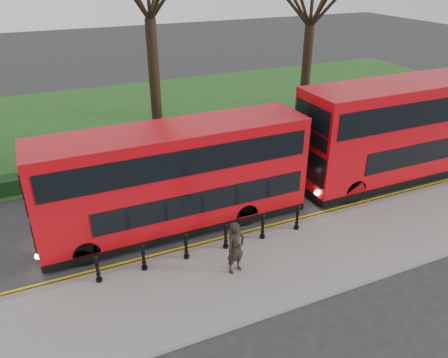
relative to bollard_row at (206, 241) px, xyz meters
name	(u,v)px	position (x,y,z in m)	size (l,w,h in m)	color
ground	(183,239)	(-0.44, 1.35, -0.65)	(120.00, 120.00, 0.00)	#28282B
pavement	(213,285)	(-0.44, -1.65, -0.57)	(60.00, 4.00, 0.15)	gray
kerb	(192,252)	(-0.44, 0.35, -0.57)	(60.00, 0.25, 0.16)	slate
grass_verge	(109,121)	(-0.44, 16.35, -0.62)	(60.00, 18.00, 0.06)	#1C511B
hedge	(139,163)	(-0.44, 8.15, -0.25)	(60.00, 0.90, 0.80)	black
yellow_line_outer	(189,249)	(-0.44, 0.65, -0.64)	(60.00, 0.10, 0.01)	yellow
yellow_line_inner	(188,246)	(-0.44, 0.85, -0.64)	(60.00, 0.10, 0.01)	yellow
bollard_row	(206,241)	(0.00, 0.00, 0.00)	(7.88, 0.15, 1.00)	black
bus_lead	(175,179)	(-0.31, 2.38, 1.48)	(10.61, 2.44, 4.22)	#BD0910
bus_rear	(414,129)	(11.76, 2.24, 1.77)	(12.06, 2.77, 4.80)	#BD0910
pedestrian	(236,248)	(0.53, -1.36, 0.46)	(0.70, 0.46, 1.92)	black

